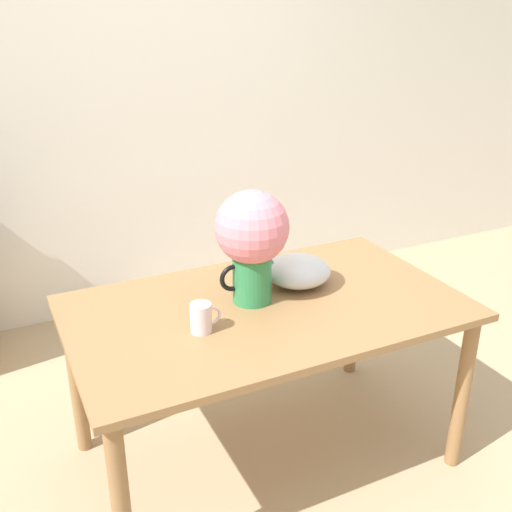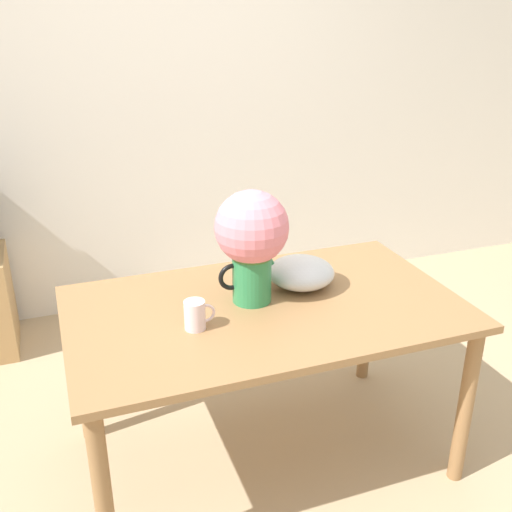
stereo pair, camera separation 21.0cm
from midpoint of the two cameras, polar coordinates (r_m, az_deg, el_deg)
name	(u,v)px [view 2 (the right image)]	position (r m, az deg, el deg)	size (l,w,h in m)	color
ground_plane	(276,486)	(2.59, 4.38, -21.09)	(12.00, 12.00, 0.00)	tan
wall_back	(163,95)	(3.64, -7.21, 14.94)	(8.00, 0.05, 2.60)	silver
table	(265,325)	(2.35, 3.44, -6.65)	(1.51, 0.89, 0.73)	olive
flower_vase	(252,237)	(2.23, 2.27, 1.75)	(0.28, 0.28, 0.44)	#2D844C
coffee_mug	(196,315)	(2.12, -2.95, -5.69)	(0.11, 0.08, 0.11)	silver
white_bowl	(301,272)	(2.45, 6.76, -1.61)	(0.27, 0.27, 0.12)	silver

